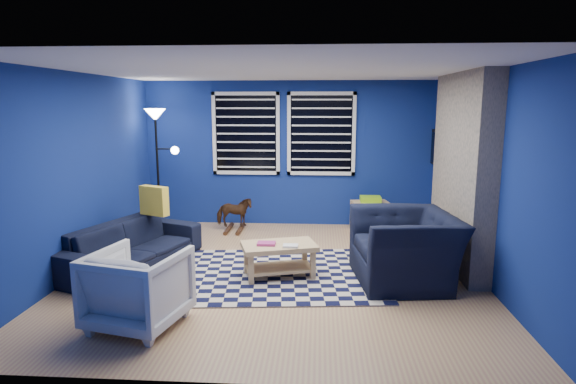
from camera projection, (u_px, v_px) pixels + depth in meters
The scene contains 18 objects.
floor at pixel (277, 272), 6.13m from camera, with size 5.00×5.00×0.00m, color tan.
ceiling at pixel (276, 70), 5.67m from camera, with size 5.00×5.00×0.00m, color white.
wall_back at pixel (289, 154), 8.35m from camera, with size 5.00×5.00×0.00m, color navy.
wall_left at pixel (79, 173), 6.06m from camera, with size 5.00×5.00×0.00m, color navy.
wall_right at pixel (485, 177), 5.74m from camera, with size 5.00×5.00×0.00m, color navy.
fireplace at pixel (461, 175), 6.25m from camera, with size 0.65×2.00×2.50m.
window_left at pixel (246, 134), 8.30m from camera, with size 1.17×0.06×1.42m.
window_right at pixel (321, 134), 8.22m from camera, with size 1.17×0.06×1.42m.
tv at pixel (440, 149), 7.68m from camera, with size 0.07×1.00×0.58m.
rug at pixel (280, 274), 6.03m from camera, with size 2.50×2.00×0.02m, color black.
sofa at pixel (132, 245), 6.25m from camera, with size 0.79×2.02×0.59m, color black.
armchair_big at pixel (405, 248), 5.74m from camera, with size 1.12×1.28×0.83m, color black.
armchair_bent at pixel (138, 288), 4.59m from camera, with size 0.81×0.83×0.76m, color gray.
rocking_horse at pixel (234, 212), 8.04m from camera, with size 0.59×0.27×0.50m, color #482717.
coffee_table at pixel (279, 253), 5.89m from camera, with size 1.00×0.75×0.45m.
cabinet at pixel (370, 216), 8.07m from camera, with size 0.65×0.49×0.59m.
floor_lamp at pixel (157, 131), 7.84m from camera, with size 0.55×0.34×2.03m.
throw_pillow at pixel (154, 201), 6.64m from camera, with size 0.42×0.13×0.40m, color yellow.
Camera 1 is at (0.52, -5.82, 2.11)m, focal length 30.00 mm.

